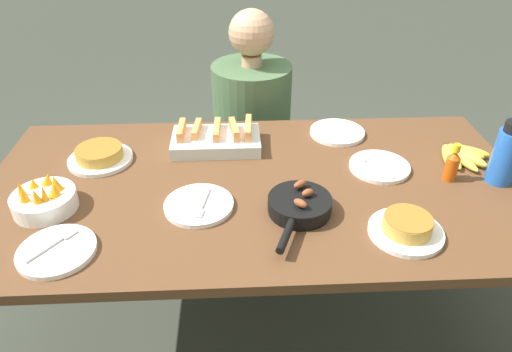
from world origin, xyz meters
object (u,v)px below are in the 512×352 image
object	(u,v)px
empty_plate_far_left	(199,205)
fruit_bowl_mango	(44,199)
water_bottle	(506,154)
melon_tray	(216,140)
frittata_plate_center	(100,155)
skillet	(299,205)
frittata_plate_side	(407,228)
hot_sauce_bottle	(452,164)
empty_plate_near_front	(57,251)
banana_bunch	(459,155)
empty_plate_far_right	(379,167)
empty_plate_mid_edge	(337,132)
person_figure	(252,147)

from	to	relation	value
empty_plate_far_left	fruit_bowl_mango	bearing A→B (deg)	178.17
water_bottle	empty_plate_far_left	bearing A→B (deg)	-174.41
melon_tray	frittata_plate_center	xyz separation A→B (m)	(-0.43, -0.08, -0.01)
skillet	frittata_plate_side	bearing A→B (deg)	89.63
hot_sauce_bottle	empty_plate_near_front	bearing A→B (deg)	-166.04
frittata_plate_side	empty_plate_near_front	world-z (taller)	frittata_plate_side
melon_tray	water_bottle	bearing A→B (deg)	-16.13
melon_tray	frittata_plate_side	bearing A→B (deg)	-43.73
banana_bunch	frittata_plate_side	distance (m)	0.53
banana_bunch	empty_plate_far_left	world-z (taller)	banana_bunch
melon_tray	water_bottle	xyz separation A→B (m)	(0.98, -0.28, 0.07)
frittata_plate_side	empty_plate_far_right	xyz separation A→B (m)	(0.02, 0.36, -0.02)
fruit_bowl_mango	empty_plate_far_right	bearing A→B (deg)	9.21
skillet	empty_plate_far_left	distance (m)	0.32
frittata_plate_center	empty_plate_mid_edge	distance (m)	0.93
empty_plate_near_front	empty_plate_mid_edge	world-z (taller)	same
hot_sauce_bottle	empty_plate_far_right	bearing A→B (deg)	160.36
melon_tray	fruit_bowl_mango	xyz separation A→B (m)	(-0.53, -0.37, 0.00)
skillet	person_figure	bearing A→B (deg)	-152.20
empty_plate_far_left	person_figure	bearing A→B (deg)	76.74
skillet	frittata_plate_center	world-z (taller)	skillet
person_figure	empty_plate_near_front	bearing A→B (deg)	-119.14
melon_tray	hot_sauce_bottle	world-z (taller)	hot_sauce_bottle
banana_bunch	empty_plate_far_right	world-z (taller)	banana_bunch
frittata_plate_center	empty_plate_mid_edge	size ratio (longest dim) A/B	1.05
frittata_plate_center	person_figure	distance (m)	0.87
frittata_plate_side	empty_plate_far_left	distance (m)	0.64
melon_tray	frittata_plate_side	distance (m)	0.79
skillet	fruit_bowl_mango	xyz separation A→B (m)	(-0.80, 0.06, 0.01)
melon_tray	fruit_bowl_mango	size ratio (longest dim) A/B	1.72
fruit_bowl_mango	hot_sauce_bottle	xyz separation A→B (m)	(1.34, 0.10, 0.02)
skillet	frittata_plate_center	bearing A→B (deg)	-95.32
banana_bunch	water_bottle	size ratio (longest dim) A/B	0.91
banana_bunch	melon_tray	distance (m)	0.91
banana_bunch	empty_plate_far_right	xyz separation A→B (m)	(-0.31, -0.05, -0.01)
banana_bunch	fruit_bowl_mango	distance (m)	1.45
empty_plate_near_front	empty_plate_far_right	distance (m)	1.10
empty_plate_far_right	person_figure	bearing A→B (deg)	122.81
empty_plate_near_front	hot_sauce_bottle	distance (m)	1.29
empty_plate_near_front	water_bottle	world-z (taller)	water_bottle
banana_bunch	fruit_bowl_mango	bearing A→B (deg)	-170.82
empty_plate_mid_edge	skillet	bearing A→B (deg)	-113.65
empty_plate_near_front	empty_plate_far_right	xyz separation A→B (m)	(1.02, 0.39, 0.00)
banana_bunch	frittata_plate_side	xyz separation A→B (m)	(-0.33, -0.41, 0.01)
frittata_plate_side	hot_sauce_bottle	size ratio (longest dim) A/B	1.58
melon_tray	empty_plate_mid_edge	xyz separation A→B (m)	(0.49, 0.08, -0.02)
empty_plate_mid_edge	empty_plate_far_right	bearing A→B (deg)	-69.32
melon_tray	skillet	world-z (taller)	melon_tray
frittata_plate_side	skillet	bearing A→B (deg)	158.74
melon_tray	frittata_plate_center	size ratio (longest dim) A/B	1.45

